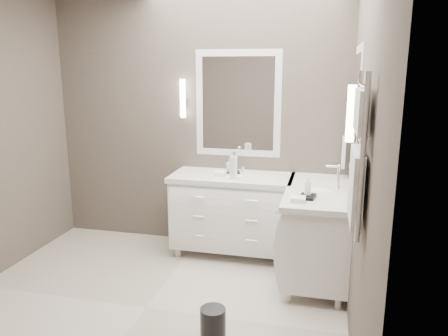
% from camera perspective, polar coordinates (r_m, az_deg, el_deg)
% --- Properties ---
extents(floor, '(3.20, 3.00, 0.01)m').
position_cam_1_polar(floor, '(3.80, -10.15, -17.59)').
color(floor, beige).
rests_on(floor, ground).
extents(wall_back, '(3.20, 0.01, 2.70)m').
position_cam_1_polar(wall_back, '(4.73, -3.54, 6.07)').
color(wall_back, '#4C443D').
rests_on(wall_back, floor).
extents(wall_right, '(0.01, 3.00, 2.70)m').
position_cam_1_polar(wall_right, '(3.05, 17.62, 1.64)').
color(wall_right, '#4C443D').
rests_on(wall_right, floor).
extents(vanity_back, '(1.24, 0.59, 0.97)m').
position_cam_1_polar(vanity_back, '(4.54, 1.05, -5.41)').
color(vanity_back, white).
rests_on(vanity_back, floor).
extents(vanity_right, '(0.59, 1.24, 0.97)m').
position_cam_1_polar(vanity_right, '(4.14, 12.07, -7.56)').
color(vanity_right, white).
rests_on(vanity_right, floor).
extents(mirror_back, '(0.90, 0.02, 1.10)m').
position_cam_1_polar(mirror_back, '(4.58, 1.82, 8.38)').
color(mirror_back, white).
rests_on(mirror_back, wall_back).
extents(mirror_right, '(0.02, 0.90, 1.10)m').
position_cam_1_polar(mirror_right, '(3.81, 16.77, 6.90)').
color(mirror_right, white).
rests_on(mirror_right, wall_right).
extents(sconce_back, '(0.06, 0.06, 0.40)m').
position_cam_1_polar(sconce_back, '(4.67, -5.41, 8.94)').
color(sconce_back, white).
rests_on(sconce_back, wall_back).
extents(sconce_right, '(0.06, 0.06, 0.40)m').
position_cam_1_polar(sconce_right, '(3.22, 16.23, 6.70)').
color(sconce_right, white).
rests_on(sconce_right, wall_right).
extents(towel_bar_corner, '(0.03, 0.22, 0.30)m').
position_cam_1_polar(towel_bar_corner, '(4.42, 15.36, 2.08)').
color(towel_bar_corner, white).
rests_on(towel_bar_corner, wall_right).
extents(towel_ladder, '(0.06, 0.58, 0.90)m').
position_cam_1_polar(towel_ladder, '(2.64, 17.07, 0.95)').
color(towel_ladder, white).
rests_on(towel_ladder, wall_right).
extents(waste_bin, '(0.19, 0.19, 0.26)m').
position_cam_1_polar(waste_bin, '(3.30, -1.45, -19.82)').
color(waste_bin, black).
rests_on(waste_bin, floor).
extents(amenity_tray_back, '(0.19, 0.16, 0.02)m').
position_cam_1_polar(amenity_tray_back, '(4.48, 1.02, -0.63)').
color(amenity_tray_back, black).
rests_on(amenity_tray_back, vanity_back).
extents(amenity_tray_right, '(0.15, 0.18, 0.02)m').
position_cam_1_polar(amenity_tray_right, '(3.73, 10.85, -3.68)').
color(amenity_tray_right, black).
rests_on(amenity_tray_right, vanity_right).
extents(water_bottle, '(0.08, 0.08, 0.22)m').
position_cam_1_polar(water_bottle, '(4.27, 1.23, 0.04)').
color(water_bottle, silver).
rests_on(water_bottle, vanity_back).
extents(soap_bottle_a, '(0.07, 0.07, 0.13)m').
position_cam_1_polar(soap_bottle_a, '(4.49, 0.71, 0.40)').
color(soap_bottle_a, white).
rests_on(soap_bottle_a, amenity_tray_back).
extents(soap_bottle_b, '(0.09, 0.09, 0.11)m').
position_cam_1_polar(soap_bottle_b, '(4.43, 1.32, 0.08)').
color(soap_bottle_b, black).
rests_on(soap_bottle_b, amenity_tray_back).
extents(soap_bottle_c, '(0.07, 0.07, 0.16)m').
position_cam_1_polar(soap_bottle_c, '(3.70, 10.91, -2.33)').
color(soap_bottle_c, white).
rests_on(soap_bottle_c, amenity_tray_right).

